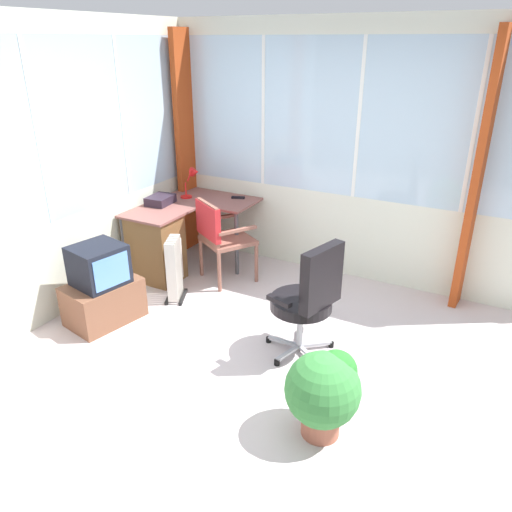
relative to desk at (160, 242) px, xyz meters
The scene contains 14 objects.
ground 2.09m from the desk, 120.33° to the right, with size 5.05×5.20×0.06m, color beige.
north_window_panel 1.42m from the desk, 160.60° to the left, with size 4.05×0.07×2.61m.
east_window_panel 2.23m from the desk, 59.91° to the right, with size 0.07×4.20×2.61m.
curtain_corner 1.26m from the desk, 14.67° to the left, with size 0.34×0.07×2.51m, color #AA4019.
curtain_east_far 3.19m from the desk, 72.10° to the right, with size 0.34×0.07×2.51m, color #AA4019.
desk is the anchor object (origin of this frame).
desk_lamp 0.85m from the desk, ahead, with size 0.22×0.19×0.34m.
tv_remote 1.01m from the desk, 31.24° to the right, with size 0.04×0.15×0.02m, color black.
paper_tray 0.47m from the desk, 32.36° to the left, with size 0.30×0.23×0.09m, color #2C202D.
wooden_armchair 0.65m from the desk, 72.63° to the right, with size 0.66×0.66×0.90m.
office_chair 2.06m from the desk, 107.13° to the right, with size 0.63×0.58×0.99m.
tv_on_stand 0.99m from the desk, behind, with size 0.72×0.56×0.74m.
space_heater 0.54m from the desk, 126.80° to the right, with size 0.37×0.29×0.64m.
potted_plant 2.76m from the desk, 119.72° to the right, with size 0.49×0.49×0.60m.
Camera 1 is at (-2.74, -1.43, 2.39)m, focal length 34.29 mm.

